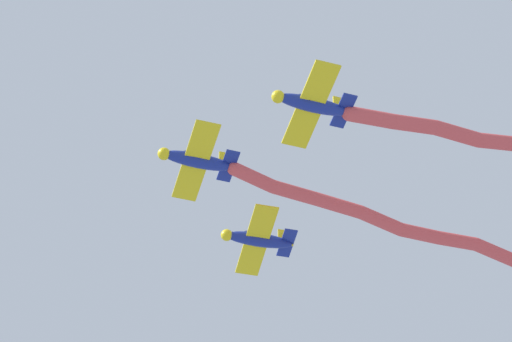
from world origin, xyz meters
TOP-DOWN VIEW (x-y plane):
  - airplane_lead at (-0.29, 3.10)m, footprint 6.91×5.23m
  - smoke_trail_lead at (1.68, 17.74)m, footprint 3.75×25.45m
  - airplane_left_wing at (6.95, 7.44)m, footprint 6.91×5.22m
  - airplane_right_wing at (-5.37, 9.84)m, footprint 6.92×5.27m

SIDE VIEW (x-z plane):
  - smoke_trail_lead at x=1.68m, z-range 55.74..59.34m
  - airplane_lead at x=-0.29m, z-range 58.29..59.99m
  - airplane_left_wing at x=6.95m, z-range 58.29..59.99m
  - airplane_right_wing at x=-5.37m, z-range 58.59..60.29m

